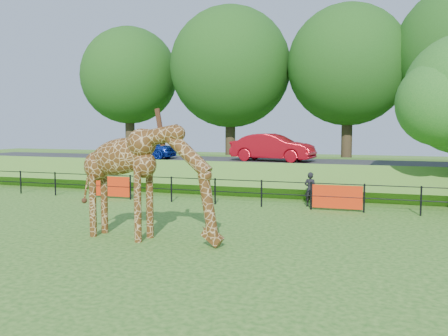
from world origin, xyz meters
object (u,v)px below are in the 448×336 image
at_px(giraffe, 148,183).
at_px(car_blue, 143,147).
at_px(car_red, 273,147).
at_px(visitor, 310,189).

distance_m(giraffe, car_blue, 14.08).
xyz_separation_m(car_blue, car_red, (7.36, 0.37, 0.07)).
bearing_deg(visitor, car_blue, -12.20).
distance_m(giraffe, visitor, 8.22).
xyz_separation_m(giraffe, car_red, (0.57, 12.70, 0.46)).
relative_size(giraffe, car_red, 1.08).
bearing_deg(car_blue, giraffe, -153.35).
bearing_deg(car_blue, car_red, -89.29).
height_order(giraffe, car_blue, giraffe).
bearing_deg(car_red, visitor, -144.50).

